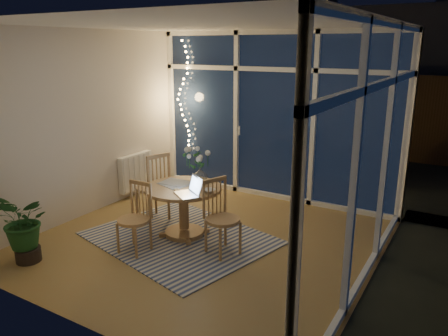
{
  "coord_description": "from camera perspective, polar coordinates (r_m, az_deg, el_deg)",
  "views": [
    {
      "loc": [
        2.78,
        -4.21,
        2.37
      ],
      "look_at": [
        0.12,
        0.25,
        0.91
      ],
      "focal_mm": 35.0,
      "sensor_mm": 36.0,
      "label": 1
    }
  ],
  "objects": [
    {
      "name": "newspapers",
      "position": [
        5.62,
        -6.35,
        -2.03
      ],
      "size": [
        0.43,
        0.36,
        0.01
      ],
      "primitive_type": "cube",
      "rotation": [
        0.0,
        0.0,
        -0.25
      ],
      "color": "silver",
      "rests_on": "dining_table"
    },
    {
      "name": "wall_left",
      "position": [
        6.46,
        -17.64,
        5.4
      ],
      "size": [
        0.04,
        4.0,
        2.6
      ],
      "primitive_type": "cube",
      "color": "silver",
      "rests_on": "floor"
    },
    {
      "name": "window_wall_right",
      "position": [
        4.42,
        19.2,
        0.76
      ],
      "size": [
        0.1,
        4.0,
        2.6
      ],
      "primitive_type": "cube",
      "color": "white",
      "rests_on": "floor"
    },
    {
      "name": "floor",
      "position": [
        5.57,
        -2.41,
        -9.51
      ],
      "size": [
        4.0,
        4.0,
        0.0
      ],
      "primitive_type": "plane",
      "color": "olive",
      "rests_on": "ground"
    },
    {
      "name": "potted_plant",
      "position": [
        5.42,
        -24.54,
        -7.39
      ],
      "size": [
        0.62,
        0.57,
        0.76
      ],
      "primitive_type": "imported",
      "rotation": [
        0.0,
        0.0,
        -0.2
      ],
      "color": "#1A4B1E",
      "rests_on": "floor"
    },
    {
      "name": "neighbour_roof",
      "position": [
        12.95,
        20.42,
        14.0
      ],
      "size": [
        7.0,
        3.0,
        2.2
      ],
      "primitive_type": "cube",
      "color": "#373B43",
      "rests_on": "ground"
    },
    {
      "name": "rug",
      "position": [
        5.67,
        -5.79,
        -9.05
      ],
      "size": [
        2.52,
        2.2,
        0.01
      ],
      "primitive_type": "cube",
      "rotation": [
        0.0,
        0.0,
        -0.24
      ],
      "color": "beige",
      "rests_on": "floor"
    },
    {
      "name": "fairy_lights",
      "position": [
        7.57,
        -5.25,
        9.22
      ],
      "size": [
        0.24,
        0.1,
        1.85
      ],
      "primitive_type": null,
      "color": "#FFC266",
      "rests_on": "window_wall_back"
    },
    {
      "name": "chair_right",
      "position": [
        5.07,
        -0.14,
        -6.52
      ],
      "size": [
        0.55,
        0.55,
        0.91
      ],
      "primitive_type": "cube",
      "rotation": [
        0.0,
        0.0,
        1.18
      ],
      "color": "#A96F4C",
      "rests_on": "floor"
    },
    {
      "name": "laptop",
      "position": [
        5.15,
        -4.89,
        -2.33
      ],
      "size": [
        0.42,
        0.41,
        0.24
      ],
      "primitive_type": null,
      "rotation": [
        0.0,
        0.0,
        -0.59
      ],
      "color": "silver",
      "rests_on": "dining_table"
    },
    {
      "name": "garden_shrubs",
      "position": [
        8.62,
        5.49,
        2.75
      ],
      "size": [
        0.9,
        0.9,
        0.9
      ],
      "primitive_type": "sphere",
      "color": "black",
      "rests_on": "ground"
    },
    {
      "name": "garden_patio",
      "position": [
        9.79,
        16.38,
        0.67
      ],
      "size": [
        12.0,
        6.0,
        0.1
      ],
      "primitive_type": "cube",
      "color": "black",
      "rests_on": "ground"
    },
    {
      "name": "bowl",
      "position": [
        5.28,
        -2.01,
        -2.96
      ],
      "size": [
        0.18,
        0.18,
        0.04
      ],
      "primitive_type": "imported",
      "rotation": [
        0.0,
        0.0,
        -0.24
      ],
      "color": "white",
      "rests_on": "dining_table"
    },
    {
      "name": "wall_right",
      "position": [
        4.41,
        19.7,
        0.69
      ],
      "size": [
        0.04,
        4.0,
        2.6
      ],
      "primitive_type": "cube",
      "color": "silver",
      "rests_on": "floor"
    },
    {
      "name": "radiator",
      "position": [
        7.23,
        -11.46,
        -0.46
      ],
      "size": [
        0.1,
        0.7,
        0.58
      ],
      "primitive_type": "cube",
      "color": "white",
      "rests_on": "wall_left"
    },
    {
      "name": "chair_left",
      "position": [
        6.12,
        -9.39,
        -2.33
      ],
      "size": [
        0.58,
        0.58,
        1.0
      ],
      "primitive_type": "cube",
      "rotation": [
        0.0,
        0.0,
        -1.85
      ],
      "color": "#A96F4C",
      "rests_on": "floor"
    },
    {
      "name": "garden_fence",
      "position": [
        10.2,
        14.8,
        6.89
      ],
      "size": [
        11.0,
        0.08,
        1.8
      ],
      "primitive_type": "cube",
      "color": "#3C2916",
      "rests_on": "ground"
    },
    {
      "name": "ceiling",
      "position": [
        5.05,
        -2.76,
        18.27
      ],
      "size": [
        4.0,
        4.0,
        0.0
      ],
      "primitive_type": "plane",
      "color": "silver",
      "rests_on": "wall_back"
    },
    {
      "name": "wall_front",
      "position": [
        3.71,
        -19.81,
        -2.08
      ],
      "size": [
        4.0,
        0.04,
        2.6
      ],
      "primitive_type": "cube",
      "color": "silver",
      "rests_on": "floor"
    },
    {
      "name": "flower_vase",
      "position": [
        5.63,
        -3.13,
        -0.87
      ],
      "size": [
        0.24,
        0.24,
        0.21
      ],
      "primitive_type": "imported",
      "rotation": [
        0.0,
        0.0,
        -0.24
      ],
      "color": "silver",
      "rests_on": "dining_table"
    },
    {
      "name": "chair_front",
      "position": [
        5.23,
        -11.75,
        -6.47
      ],
      "size": [
        0.41,
        0.41,
        0.86
      ],
      "primitive_type": "cube",
      "rotation": [
        0.0,
        0.0,
        0.03
      ],
      "color": "#A96F4C",
      "rests_on": "floor"
    },
    {
      "name": "window_wall_back",
      "position": [
        6.85,
        6.53,
        6.59
      ],
      "size": [
        4.0,
        0.1,
        2.6
      ],
      "primitive_type": "cube",
      "color": "white",
      "rests_on": "floor"
    },
    {
      "name": "wall_back",
      "position": [
        6.88,
        6.67,
        6.64
      ],
      "size": [
        4.0,
        0.04,
        2.6
      ],
      "primitive_type": "cube",
      "color": "silver",
      "rests_on": "floor"
    },
    {
      "name": "phone",
      "position": [
        5.37,
        -6.13,
        -2.9
      ],
      "size": [
        0.13,
        0.11,
        0.01
      ],
      "primitive_type": "cube",
      "rotation": [
        0.0,
        0.0,
        -0.55
      ],
      "color": "black",
      "rests_on": "dining_table"
    },
    {
      "name": "dining_table",
      "position": [
        5.62,
        -5.27,
        -5.67
      ],
      "size": [
        1.18,
        1.18,
        0.66
      ],
      "primitive_type": "cylinder",
      "rotation": [
        0.0,
        0.0,
        -0.24
      ],
      "color": "#A96F4C",
      "rests_on": "floor"
    }
  ]
}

